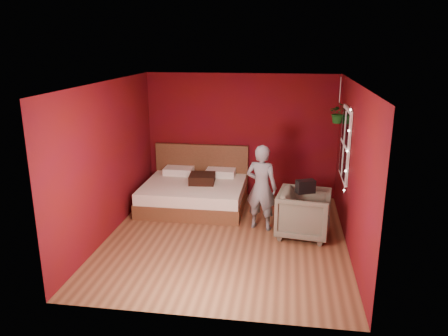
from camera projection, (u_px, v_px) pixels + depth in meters
The scene contains 10 objects.
floor at pixel (226, 238), 7.43m from camera, with size 4.50×4.50×0.00m, color brown.
room_walls at pixel (226, 142), 6.96m from camera, with size 4.04×4.54×2.62m.
window at pixel (345, 144), 7.59m from camera, with size 0.05×0.97×1.27m.
fairy_lights at pixel (347, 151), 7.09m from camera, with size 0.04×0.04×1.45m.
bed at pixel (195, 192), 8.84m from camera, with size 2.01×1.71×1.10m.
person at pixel (261, 187), 7.61m from camera, with size 0.56×0.37×1.53m, color slate.
armchair at pixel (304, 214), 7.42m from camera, with size 0.85×0.88×0.80m, color #64604F.
handbag at pixel (305, 186), 7.21m from camera, with size 0.31×0.15×0.22m, color black.
throw_pillow at pixel (202, 179), 8.69m from camera, with size 0.49×0.49×0.18m, color black.
hanging_plant at pixel (338, 113), 8.02m from camera, with size 0.38×0.34×0.84m.
Camera 1 is at (0.96, -6.74, 3.21)m, focal length 35.00 mm.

